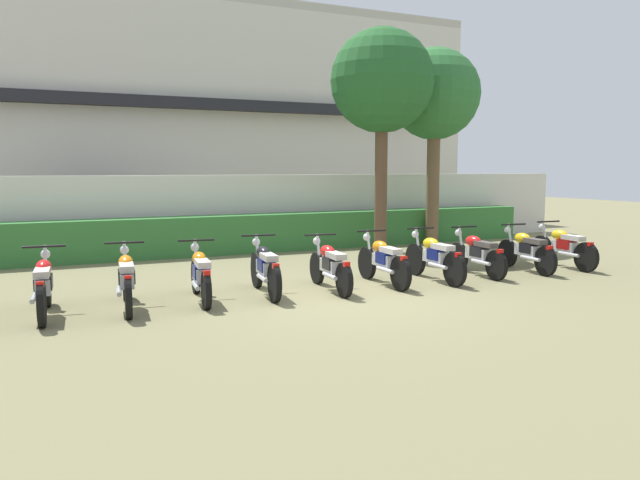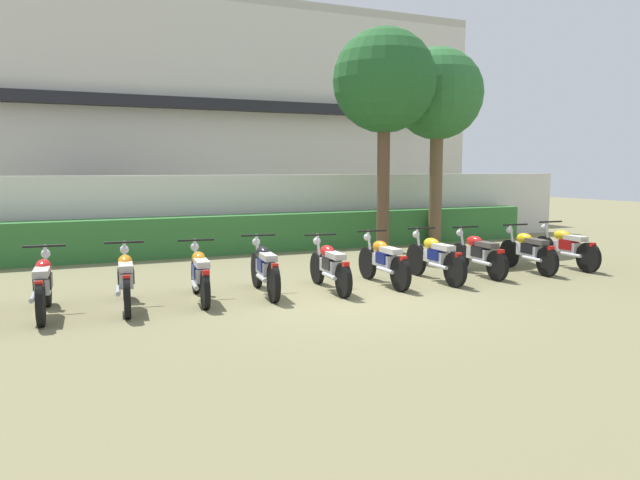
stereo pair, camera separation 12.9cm
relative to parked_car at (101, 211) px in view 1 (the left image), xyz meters
name	(u,v)px [view 1 (the left image)]	position (x,y,z in m)	size (l,w,h in m)	color
ground	(346,297)	(2.84, -9.30, -0.94)	(60.00, 60.00, 0.00)	olive
building	(161,117)	(2.84, 5.63, 3.07)	(22.91, 6.50, 8.01)	beige
compound_wall	(227,213)	(2.84, -2.65, 0.04)	(21.76, 0.30, 1.95)	silver
hedge_row	(236,234)	(2.84, -3.35, -0.46)	(17.41, 0.70, 0.96)	#337033
parked_car	(101,211)	(0.00, 0.00, 0.00)	(4.59, 2.27, 1.89)	#9EA3A8
tree_near_inspector	(382,83)	(6.34, -4.52, 3.32)	(2.60, 2.60, 5.60)	brown
tree_far_side	(435,96)	(8.34, -3.97, 3.13)	(2.48, 2.48, 5.37)	brown
motorcycle_in_row_1	(44,285)	(-1.70, -8.59, -0.48)	(0.60, 1.95, 0.98)	black
motorcycle_in_row_2	(126,279)	(-0.55, -8.60, -0.48)	(0.60, 1.97, 0.97)	black
motorcycle_in_row_3	(200,274)	(0.60, -8.53, -0.49)	(0.60, 1.85, 0.95)	black
motorcycle_in_row_4	(265,268)	(1.71, -8.49, -0.48)	(0.60, 1.94, 0.97)	black
motorcycle_in_row_5	(330,265)	(2.86, -8.64, -0.50)	(0.60, 1.90, 0.95)	black
motorcycle_in_row_6	(383,260)	(3.97, -8.58, -0.49)	(0.60, 1.91, 0.97)	black
motorcycle_in_row_7	(434,257)	(5.06, -8.65, -0.48)	(0.60, 1.97, 0.97)	black
motorcycle_in_row_8	(477,253)	(6.18, -8.52, -0.49)	(0.60, 1.83, 0.95)	black
motorcycle_in_row_9	(526,250)	(7.41, -8.57, -0.49)	(0.60, 1.83, 0.95)	black
motorcycle_in_row_10	(563,247)	(8.50, -8.53, -0.48)	(0.60, 1.95, 0.97)	black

